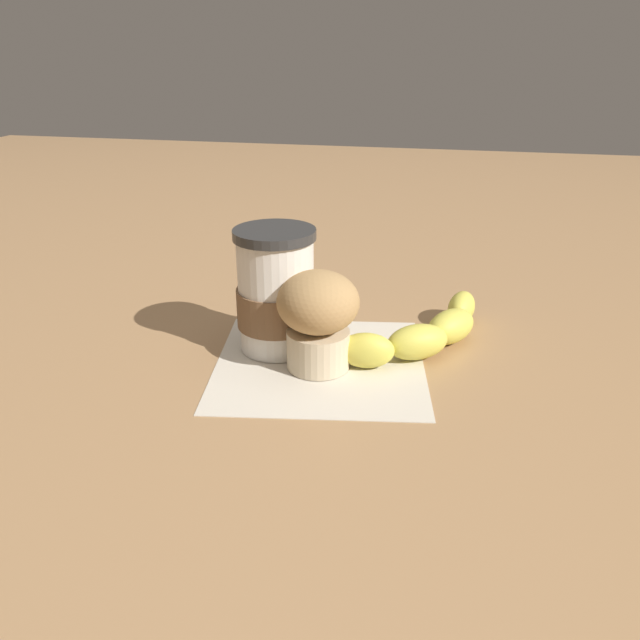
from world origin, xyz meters
The scene contains 5 objects.
ground_plane centered at (0.00, 0.00, 0.00)m, with size 3.00×3.00×0.00m, color #A87C51.
paper_napkin centered at (0.00, 0.00, 0.00)m, with size 0.22×0.22×0.00m, color beige.
coffee_cup centered at (-0.05, 0.03, 0.06)m, with size 0.09×0.09×0.13m.
muffin centered at (0.00, -0.01, 0.06)m, with size 0.08×0.08×0.10m.
banana centered at (0.11, 0.06, 0.02)m, with size 0.15×0.18×0.04m.
Camera 1 is at (0.13, -0.56, 0.30)m, focal length 35.00 mm.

